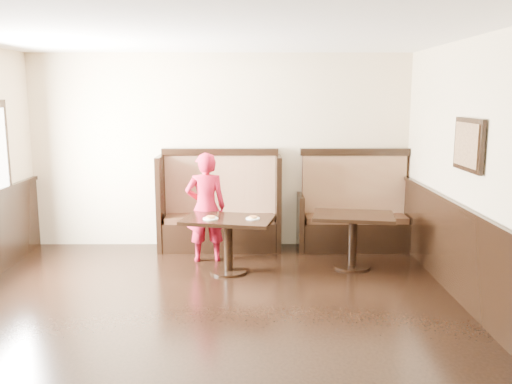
{
  "coord_description": "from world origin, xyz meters",
  "views": [
    {
      "loc": [
        0.48,
        -4.38,
        2.2
      ],
      "look_at": [
        0.52,
        2.35,
        1.0
      ],
      "focal_mm": 38.0,
      "sensor_mm": 36.0,
      "label": 1
    }
  ],
  "objects_px": {
    "table_neighbor": "(353,228)",
    "child": "(206,207)",
    "booth_neighbor": "(354,216)",
    "booth_main": "(220,213)",
    "table_main": "(228,231)"
  },
  "relations": [
    {
      "from": "table_neighbor",
      "to": "child",
      "type": "height_order",
      "value": "child"
    },
    {
      "from": "table_neighbor",
      "to": "booth_neighbor",
      "type": "bearing_deg",
      "value": 88.13
    },
    {
      "from": "table_neighbor",
      "to": "booth_main",
      "type": "bearing_deg",
      "value": 162.05
    },
    {
      "from": "booth_main",
      "to": "table_neighbor",
      "type": "xyz_separation_m",
      "value": [
        1.76,
        -0.92,
        0.0
      ]
    },
    {
      "from": "booth_main",
      "to": "table_main",
      "type": "distance_m",
      "value": 1.12
    },
    {
      "from": "booth_neighbor",
      "to": "table_neighbor",
      "type": "xyz_separation_m",
      "value": [
        -0.19,
        -0.92,
        0.05
      ]
    },
    {
      "from": "table_neighbor",
      "to": "child",
      "type": "distance_m",
      "value": 1.95
    },
    {
      "from": "table_main",
      "to": "booth_neighbor",
      "type": "bearing_deg",
      "value": 43.71
    },
    {
      "from": "table_main",
      "to": "child",
      "type": "bearing_deg",
      "value": 135.06
    },
    {
      "from": "booth_main",
      "to": "table_main",
      "type": "relative_size",
      "value": 1.44
    },
    {
      "from": "booth_neighbor",
      "to": "table_main",
      "type": "height_order",
      "value": "booth_neighbor"
    },
    {
      "from": "booth_main",
      "to": "booth_neighbor",
      "type": "bearing_deg",
      "value": -0.05
    },
    {
      "from": "table_main",
      "to": "table_neighbor",
      "type": "relative_size",
      "value": 1.1
    },
    {
      "from": "booth_neighbor",
      "to": "table_neighbor",
      "type": "height_order",
      "value": "booth_neighbor"
    },
    {
      "from": "table_neighbor",
      "to": "child",
      "type": "bearing_deg",
      "value": -179.33
    }
  ]
}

